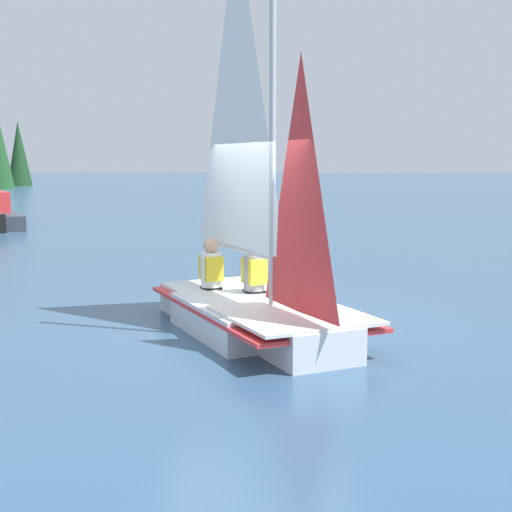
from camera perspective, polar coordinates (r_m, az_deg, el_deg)
ground_plane at (r=9.51m, az=-0.00°, el=-6.13°), size 260.00×260.00×0.00m
sailboat_main at (r=9.42m, az=-0.16°, el=-1.59°), size 4.11×3.29×5.58m
sailor_helm at (r=10.00m, az=-0.15°, el=-1.75°), size 0.42×0.41×1.16m
sailor_crew at (r=10.31m, az=-3.61°, el=-1.55°), size 0.42×0.41×1.16m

